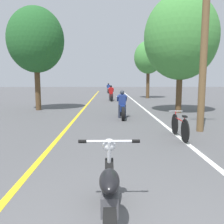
{
  "coord_description": "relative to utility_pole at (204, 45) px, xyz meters",
  "views": [
    {
      "loc": [
        -0.14,
        -1.94,
        1.8
      ],
      "look_at": [
        -0.04,
        4.68,
        0.9
      ],
      "focal_mm": 38.0,
      "sensor_mm": 36.0,
      "label": 1
    }
  ],
  "objects": [
    {
      "name": "lane_stripe_center",
      "position": [
        -4.79,
        6.47,
        -2.98
      ],
      "size": [
        0.14,
        48.0,
        0.01
      ],
      "primitive_type": "cube",
      "color": "yellow",
      "rests_on": "ground"
    },
    {
      "name": "lane_stripe_edge",
      "position": [
        -0.99,
        6.47,
        -2.98
      ],
      "size": [
        0.14,
        48.0,
        0.01
      ],
      "primitive_type": "cube",
      "color": "white",
      "rests_on": "ground"
    },
    {
      "name": "utility_pole",
      "position": [
        0.0,
        0.0,
        0.0
      ],
      "size": [
        1.1,
        0.24,
        5.79
      ],
      "color": "brown",
      "rests_on": "ground"
    },
    {
      "name": "roadside_tree_right_near",
      "position": [
        0.67,
        4.87,
        1.08
      ],
      "size": [
        3.95,
        3.55,
        6.34
      ],
      "color": "#513A23",
      "rests_on": "ground"
    },
    {
      "name": "roadside_tree_right_far",
      "position": [
        0.66,
        15.26,
        0.97
      ],
      "size": [
        2.76,
        2.48,
        5.57
      ],
      "color": "#513A23",
      "rests_on": "ground"
    },
    {
      "name": "roadside_tree_left",
      "position": [
        -7.45,
        6.1,
        1.1
      ],
      "size": [
        3.28,
        2.95,
        5.99
      ],
      "color": "#513A23",
      "rests_on": "ground"
    },
    {
      "name": "motorcycle_foreground",
      "position": [
        -3.23,
        -5.49,
        -2.56
      ],
      "size": [
        0.84,
        2.06,
        0.99
      ],
      "color": "black",
      "rests_on": "ground"
    },
    {
      "name": "motorcycle_rider_lead",
      "position": [
        -2.58,
        3.02,
        -2.48
      ],
      "size": [
        0.5,
        2.14,
        1.32
      ],
      "color": "black",
      "rests_on": "ground"
    },
    {
      "name": "motorcycle_rider_mid",
      "position": [
        -3.0,
        12.58,
        -2.47
      ],
      "size": [
        0.5,
        2.01,
        1.34
      ],
      "color": "black",
      "rests_on": "ground"
    },
    {
      "name": "motorcycle_rider_far",
      "position": [
        -3.22,
        24.57,
        -2.47
      ],
      "size": [
        0.5,
        2.02,
        1.36
      ],
      "color": "black",
      "rests_on": "ground"
    },
    {
      "name": "bicycle_parked",
      "position": [
        -1.03,
        -1.0,
        -2.61
      ],
      "size": [
        0.44,
        1.75,
        0.8
      ],
      "color": "black",
      "rests_on": "ground"
    }
  ]
}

